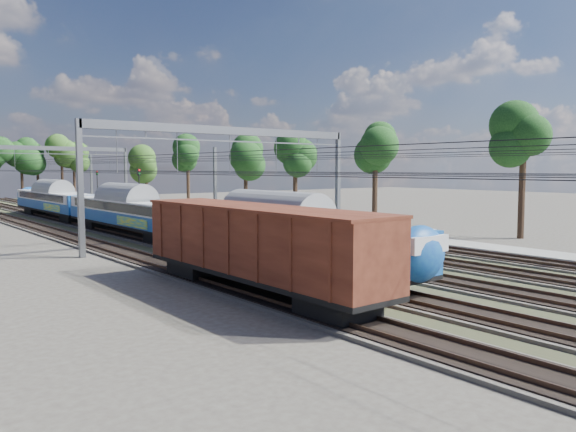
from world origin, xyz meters
TOP-DOWN VIEW (x-y plane):
  - track_bed at (-0.00, 45.00)m, footprint 21.00×130.00m
  - platform at (12.00, 20.00)m, footprint 3.00×70.00m
  - catenary at (0.33, 52.69)m, footprint 25.65×130.00m
  - tree_belt at (6.69, 96.16)m, footprint 39.87×101.88m
  - emu_train at (-4.50, 39.09)m, footprint 3.01×63.66m
  - freight_boxcar at (-9.00, 13.90)m, footprint 3.17×15.31m
  - worker at (0.00, 62.63)m, footprint 0.70×0.85m
  - signal_near at (0.28, 47.56)m, footprint 0.40×0.36m
  - signal_far at (8.41, 82.03)m, footprint 0.39×0.37m

SIDE VIEW (x-z plane):
  - track_bed at x=0.00m, z-range -0.07..0.27m
  - platform at x=12.00m, z-range 0.00..0.30m
  - worker at x=0.00m, z-range 0.00..2.00m
  - freight_boxcar at x=-9.00m, z-range 0.43..4.38m
  - emu_train at x=-4.50m, z-range 0.39..4.79m
  - signal_far at x=8.41m, z-range 0.72..6.17m
  - signal_near at x=0.28m, z-range 0.77..6.55m
  - catenary at x=0.33m, z-range 1.90..10.90m
  - tree_belt at x=6.69m, z-range 2.26..13.99m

